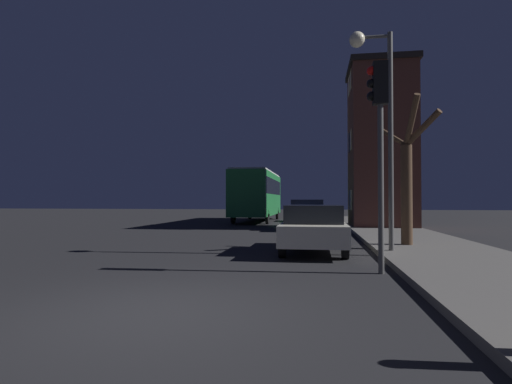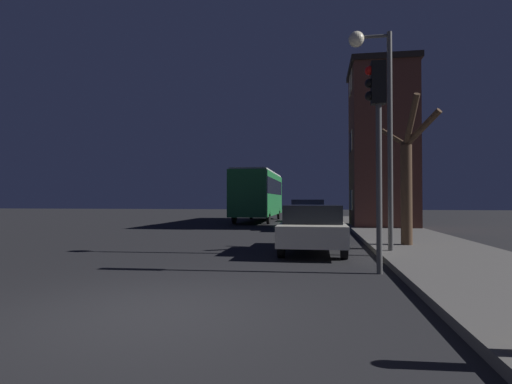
% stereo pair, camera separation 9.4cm
% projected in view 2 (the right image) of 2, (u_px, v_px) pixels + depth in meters
% --- Properties ---
extents(ground_plane, '(120.00, 120.00, 0.00)m').
position_uv_depth(ground_plane, '(151.00, 312.00, 5.47)').
color(ground_plane, black).
extents(brick_building, '(3.50, 4.12, 8.81)m').
position_uv_depth(brick_building, '(382.00, 145.00, 21.87)').
color(brick_building, brown).
rests_on(brick_building, sidewalk).
extents(streetlamp, '(1.19, 0.44, 6.17)m').
position_uv_depth(streetlamp, '(376.00, 96.00, 11.17)').
color(streetlamp, '#4C4C4C').
rests_on(streetlamp, sidewalk).
extents(traffic_light, '(0.43, 0.24, 4.46)m').
position_uv_depth(traffic_light, '(377.00, 122.00, 8.39)').
color(traffic_light, '#4C4C4C').
rests_on(traffic_light, ground).
extents(bare_tree, '(1.63, 1.37, 4.55)m').
position_uv_depth(bare_tree, '(408.00, 178.00, 12.43)').
color(bare_tree, '#473323').
rests_on(bare_tree, sidewalk).
extents(bus, '(2.44, 10.08, 3.56)m').
position_uv_depth(bus, '(259.00, 192.00, 29.06)').
color(bus, '#1E6B33').
rests_on(bus, ground).
extents(car_near_lane, '(1.82, 4.35, 1.39)m').
position_uv_depth(car_near_lane, '(313.00, 227.00, 11.87)').
color(car_near_lane, beige).
rests_on(car_near_lane, ground).
extents(car_mid_lane, '(1.83, 4.57, 1.57)m').
position_uv_depth(car_mid_lane, '(308.00, 214.00, 21.06)').
color(car_mid_lane, navy).
rests_on(car_mid_lane, ground).
extents(car_far_lane, '(1.79, 4.03, 1.41)m').
position_uv_depth(car_far_lane, '(313.00, 211.00, 28.99)').
color(car_far_lane, black).
rests_on(car_far_lane, ground).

